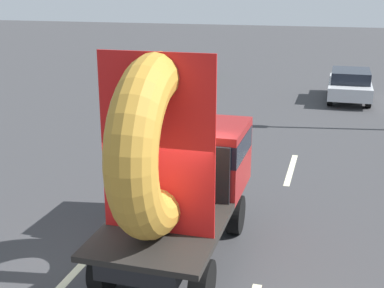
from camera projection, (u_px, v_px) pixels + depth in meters
name	position (u px, v px, depth m)	size (l,w,h in m)	color
ground_plane	(153.00, 266.00, 9.49)	(120.00, 120.00, 0.00)	#38383A
flatbed_truck	(177.00, 163.00, 9.30)	(2.02, 4.70, 4.00)	black
distant_sedan	(350.00, 84.00, 22.97)	(1.80, 4.21, 1.37)	black
lane_dash_left_far	(184.00, 156.00, 15.60)	(2.34, 0.16, 0.01)	beige
lane_dash_right_far	(291.00, 169.00, 14.47)	(2.62, 0.16, 0.01)	beige
oncoming_car	(188.00, 68.00, 28.22)	(1.56, 3.65, 1.19)	black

